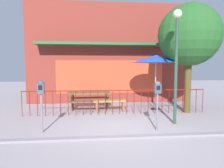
{
  "coord_description": "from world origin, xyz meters",
  "views": [
    {
      "loc": [
        -0.92,
        -5.89,
        1.88
      ],
      "look_at": [
        -0.13,
        2.24,
        1.17
      ],
      "focal_mm": 32.15,
      "sensor_mm": 36.0,
      "label": 1
    }
  ],
  "objects_px": {
    "parking_meter_far": "(41,92)",
    "parking_meter_near": "(158,93)",
    "patio_umbrella": "(156,59)",
    "patio_bench": "(110,103)",
    "street_lamp": "(177,50)",
    "picnic_table_left": "(90,96)",
    "street_tree": "(189,36)"
  },
  "relations": [
    {
      "from": "picnic_table_left",
      "to": "patio_umbrella",
      "type": "distance_m",
      "value": 3.28
    },
    {
      "from": "patio_bench",
      "to": "street_lamp",
      "type": "xyz_separation_m",
      "value": [
        1.96,
        -1.99,
        2.07
      ]
    },
    {
      "from": "picnic_table_left",
      "to": "patio_bench",
      "type": "distance_m",
      "value": 1.03
    },
    {
      "from": "patio_bench",
      "to": "parking_meter_near",
      "type": "distance_m",
      "value": 2.96
    },
    {
      "from": "parking_meter_far",
      "to": "street_tree",
      "type": "bearing_deg",
      "value": 21.06
    },
    {
      "from": "street_tree",
      "to": "street_lamp",
      "type": "height_order",
      "value": "street_tree"
    },
    {
      "from": "picnic_table_left",
      "to": "patio_umbrella",
      "type": "xyz_separation_m",
      "value": [
        2.85,
        -0.29,
        1.59
      ]
    },
    {
      "from": "picnic_table_left",
      "to": "parking_meter_near",
      "type": "relative_size",
      "value": 1.25
    },
    {
      "from": "parking_meter_far",
      "to": "parking_meter_near",
      "type": "bearing_deg",
      "value": -2.21
    },
    {
      "from": "parking_meter_near",
      "to": "street_tree",
      "type": "bearing_deg",
      "value": 47.65
    },
    {
      "from": "patio_umbrella",
      "to": "street_tree",
      "type": "bearing_deg",
      "value": -30.66
    },
    {
      "from": "parking_meter_near",
      "to": "parking_meter_far",
      "type": "height_order",
      "value": "parking_meter_far"
    },
    {
      "from": "patio_umbrella",
      "to": "picnic_table_left",
      "type": "bearing_deg",
      "value": 174.12
    },
    {
      "from": "patio_umbrella",
      "to": "street_lamp",
      "type": "relative_size",
      "value": 0.65
    },
    {
      "from": "patio_bench",
      "to": "street_tree",
      "type": "relative_size",
      "value": 0.33
    },
    {
      "from": "patio_umbrella",
      "to": "street_lamp",
      "type": "xyz_separation_m",
      "value": [
        -0.04,
        -2.21,
        0.22
      ]
    },
    {
      "from": "patio_umbrella",
      "to": "parking_meter_near",
      "type": "relative_size",
      "value": 1.63
    },
    {
      "from": "parking_meter_far",
      "to": "street_tree",
      "type": "height_order",
      "value": "street_tree"
    },
    {
      "from": "patio_umbrella",
      "to": "parking_meter_far",
      "type": "bearing_deg",
      "value": -146.97
    },
    {
      "from": "patio_umbrella",
      "to": "street_tree",
      "type": "height_order",
      "value": "street_tree"
    },
    {
      "from": "patio_bench",
      "to": "patio_umbrella",
      "type": "bearing_deg",
      "value": 6.25
    },
    {
      "from": "patio_bench",
      "to": "parking_meter_far",
      "type": "bearing_deg",
      "value": -130.98
    },
    {
      "from": "patio_bench",
      "to": "parking_meter_far",
      "type": "xyz_separation_m",
      "value": [
        -2.16,
        -2.49,
        0.8
      ]
    },
    {
      "from": "patio_umbrella",
      "to": "parking_meter_far",
      "type": "xyz_separation_m",
      "value": [
        -4.16,
        -2.71,
        -1.04
      ]
    },
    {
      "from": "parking_meter_near",
      "to": "picnic_table_left",
      "type": "bearing_deg",
      "value": 122.66
    },
    {
      "from": "picnic_table_left",
      "to": "street_tree",
      "type": "xyz_separation_m",
      "value": [
        3.98,
        -0.96,
        2.5
      ]
    },
    {
      "from": "picnic_table_left",
      "to": "parking_meter_far",
      "type": "relative_size",
      "value": 1.22
    },
    {
      "from": "patio_bench",
      "to": "street_lamp",
      "type": "distance_m",
      "value": 3.48
    },
    {
      "from": "picnic_table_left",
      "to": "patio_umbrella",
      "type": "bearing_deg",
      "value": -5.88
    },
    {
      "from": "patio_umbrella",
      "to": "parking_meter_far",
      "type": "relative_size",
      "value": 1.59
    },
    {
      "from": "street_tree",
      "to": "street_lamp",
      "type": "xyz_separation_m",
      "value": [
        -1.17,
        -1.54,
        -0.69
      ]
    },
    {
      "from": "parking_meter_near",
      "to": "street_tree",
      "type": "xyz_separation_m",
      "value": [
        1.97,
        2.17,
        1.98
      ]
    }
  ]
}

